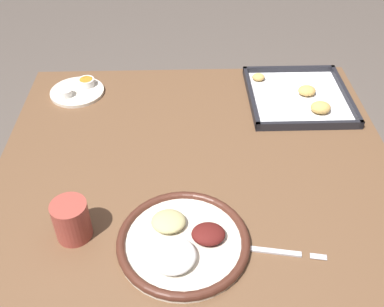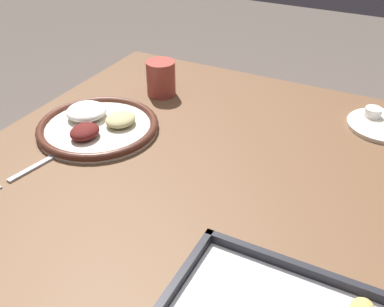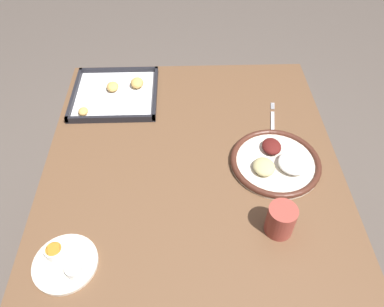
# 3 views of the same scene
# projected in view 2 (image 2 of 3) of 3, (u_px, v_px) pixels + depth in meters

# --- Properties ---
(dining_table) EXTENTS (1.04, 0.95, 0.75)m
(dining_table) POSITION_uv_depth(u_px,v_px,m) (190.00, 209.00, 1.01)
(dining_table) COLOR brown
(dining_table) RESTS_ON ground_plane
(dinner_plate) EXTENTS (0.29, 0.29, 0.05)m
(dinner_plate) POSITION_uv_depth(u_px,v_px,m) (97.00, 125.00, 1.07)
(dinner_plate) COLOR beige
(dinner_plate) RESTS_ON dining_table
(fork) EXTENTS (0.19, 0.05, 0.00)m
(fork) POSITION_uv_depth(u_px,v_px,m) (31.00, 169.00, 0.94)
(fork) COLOR #B2B2B7
(fork) RESTS_ON dining_table
(saucer_plate) EXTENTS (0.17, 0.17, 0.03)m
(saucer_plate) POSITION_uv_depth(u_px,v_px,m) (384.00, 124.00, 1.08)
(saucer_plate) COLOR beige
(saucer_plate) RESTS_ON dining_table
(drinking_cup) EXTENTS (0.08, 0.08, 0.09)m
(drinking_cup) POSITION_uv_depth(u_px,v_px,m) (161.00, 78.00, 1.21)
(drinking_cup) COLOR #993D33
(drinking_cup) RESTS_ON dining_table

